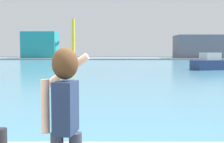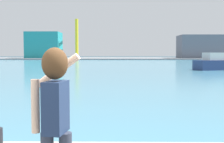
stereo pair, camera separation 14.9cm
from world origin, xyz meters
name	(u,v)px [view 2 (the right image)]	position (x,y,z in m)	size (l,w,h in m)	color
ground_plane	(110,64)	(0.00, 50.00, 0.00)	(220.00, 220.00, 0.00)	#334751
harbor_water	(111,64)	(0.00, 52.00, 0.01)	(140.00, 100.00, 0.02)	teal
far_shore_dock	(113,58)	(0.00, 92.00, 0.19)	(140.00, 20.00, 0.37)	gray
person_photographer	(55,110)	(0.32, -0.30, 1.57)	(0.53, 0.56, 1.74)	#2D3342
boat_moored	(217,64)	(13.62, 32.77, 0.81)	(6.25, 3.88, 2.15)	navy
warehouse_left	(44,45)	(-22.47, 91.01, 4.56)	(10.74, 8.13, 8.37)	teal
warehouse_right	(205,47)	(29.79, 90.55, 4.03)	(16.83, 8.96, 7.32)	slate
port_crane	(77,33)	(-11.81, 91.41, 8.36)	(2.59, 12.45, 12.48)	yellow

